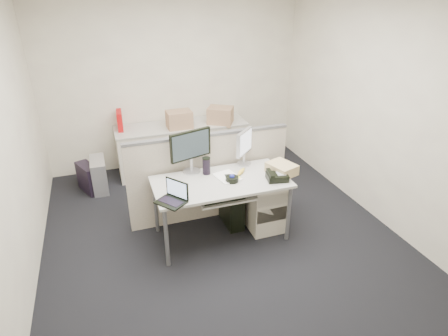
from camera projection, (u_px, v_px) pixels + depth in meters
name	position (u px, v px, depth m)	size (l,w,h in m)	color
floor	(221.00, 235.00, 4.47)	(4.00, 4.50, 0.01)	black
wall_back	(174.00, 81.00, 5.78)	(4.00, 0.02, 2.70)	#EEE8CB
wall_front	(357.00, 268.00, 1.96)	(4.00, 0.02, 2.70)	#EEE8CB
wall_left	(5.00, 154.00, 3.29)	(0.02, 4.50, 2.70)	#EEE8CB
wall_right	(380.00, 109.00, 4.46)	(0.02, 4.50, 2.70)	#EEE8CB
desk	(221.00, 186.00, 4.17)	(1.50, 0.75, 0.73)	beige
keyboard_tray	(226.00, 197.00, 4.04)	(0.62, 0.32, 0.02)	beige
drawer_pedestal	(263.00, 201.00, 4.53)	(0.40, 0.55, 0.65)	beige
cubicle_partition	(209.00, 178.00, 4.60)	(2.00, 0.06, 1.10)	#C2B19D
back_counter	(182.00, 147.00, 5.95)	(2.00, 0.60, 0.72)	beige
monitor_main	(191.00, 152.00, 4.23)	(0.51, 0.20, 0.51)	black
monitor_small	(244.00, 148.00, 4.44)	(0.35, 0.17, 0.42)	#B7B7BC
laptop	(170.00, 194.00, 3.68)	(0.28, 0.21, 0.21)	black
trackball	(232.00, 179.00, 4.12)	(0.14, 0.14, 0.06)	black
desk_phone	(277.00, 177.00, 4.15)	(0.23, 0.19, 0.07)	black
paper_stack	(227.00, 177.00, 4.22)	(0.23, 0.30, 0.01)	white
sticky_pad	(236.00, 178.00, 4.20)	(0.09, 0.09, 0.01)	#FFFB3B
travel_mug	(206.00, 166.00, 4.26)	(0.09, 0.09, 0.19)	black
banana	(241.00, 172.00, 4.30)	(0.19, 0.05, 0.04)	#FCEA42
cellphone	(228.00, 177.00, 4.21)	(0.06, 0.11, 0.01)	black
manila_folders	(282.00, 169.00, 4.29)	(0.25, 0.32, 0.12)	tan
keyboard	(223.00, 198.00, 3.98)	(0.45, 0.16, 0.03)	black
pc_tower_desk	(231.00, 208.00, 4.60)	(0.18, 0.45, 0.42)	black
pc_tower_spare_dark	(89.00, 178.00, 5.34)	(0.17, 0.44, 0.41)	black
pc_tower_spare_silver	(99.00, 175.00, 5.37)	(0.20, 0.50, 0.47)	#B7B7BC
cardboard_box_left	(179.00, 120.00, 5.61)	(0.37, 0.28, 0.28)	#A77B5A
cardboard_box_right	(220.00, 116.00, 5.80)	(0.37, 0.29, 0.27)	#A77B5A
red_binder	(120.00, 121.00, 5.54)	(0.07, 0.32, 0.30)	#B30B0D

